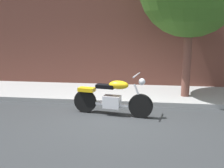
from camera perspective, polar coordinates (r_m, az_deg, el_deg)
ground_plane at (r=6.72m, az=0.69°, el=-7.69°), size 60.00×60.00×0.00m
sidewalk at (r=9.13m, az=2.69°, el=-2.06°), size 18.37×2.47×0.14m
motorcycle at (r=6.99m, az=-0.00°, el=-2.94°), size 2.13×0.77×1.12m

